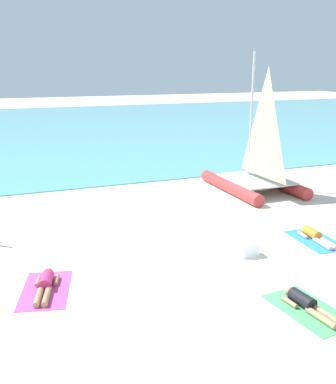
{
  "coord_description": "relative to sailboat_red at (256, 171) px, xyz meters",
  "views": [
    {
      "loc": [
        -4.87,
        -8.11,
        5.14
      ],
      "look_at": [
        0.0,
        4.64,
        1.2
      ],
      "focal_mm": 40.87,
      "sensor_mm": 36.0,
      "label": 1
    }
  ],
  "objects": [
    {
      "name": "ground_plane",
      "position": [
        -5.03,
        2.61,
        -0.85
      ],
      "size": [
        120.0,
        120.0,
        0.0
      ],
      "primitive_type": "plane",
      "color": "beige"
    },
    {
      "name": "ocean_water",
      "position": [
        -5.03,
        22.93,
        -0.83
      ],
      "size": [
        120.0,
        40.0,
        0.05
      ],
      "primitive_type": "cube",
      "color": "#5BB2C1",
      "rests_on": "ground"
    },
    {
      "name": "sailboat_red",
      "position": [
        0.0,
        0.0,
        0.0
      ],
      "size": [
        2.9,
        4.45,
        5.72
      ],
      "rotation": [
        0.0,
        0.0,
        0.02
      ],
      "color": "#CC3838",
      "rests_on": "ground"
    },
    {
      "name": "towel_left",
      "position": [
        -9.29,
        -5.71,
        -0.85
      ],
      "size": [
        1.52,
        2.11,
        0.01
      ],
      "primitive_type": "cube",
      "rotation": [
        0.0,
        0.0,
        -0.24
      ],
      "color": "#D84C99",
      "rests_on": "ground"
    },
    {
      "name": "sunbather_left",
      "position": [
        -9.28,
        -5.64,
        -0.72
      ],
      "size": [
        0.75,
        1.56,
        0.3
      ],
      "rotation": [
        0.0,
        0.0,
        -0.24
      ],
      "color": "#D83372",
      "rests_on": "towel_left"
    },
    {
      "name": "towel_middle",
      "position": [
        -4.01,
        -8.67,
        -0.85
      ],
      "size": [
        1.31,
        2.01,
        0.01
      ],
      "primitive_type": "cube",
      "rotation": [
        0.0,
        0.0,
        0.12
      ],
      "color": "#4CB266",
      "rests_on": "ground"
    },
    {
      "name": "sunbather_middle",
      "position": [
        -4.01,
        -8.61,
        -0.72
      ],
      "size": [
        0.59,
        1.57,
        0.3
      ],
      "rotation": [
        0.0,
        0.0,
        0.12
      ],
      "color": "black",
      "rests_on": "towel_middle"
    },
    {
      "name": "towel_right",
      "position": [
        -1.22,
        -5.47,
        -0.85
      ],
      "size": [
        1.19,
        1.95,
        0.01
      ],
      "primitive_type": "cube",
      "rotation": [
        0.0,
        0.0,
        -0.05
      ],
      "color": "#338CD8",
      "rests_on": "ground"
    },
    {
      "name": "sunbather_right",
      "position": [
        -1.22,
        -5.41,
        -0.72
      ],
      "size": [
        0.56,
        1.57,
        0.3
      ],
      "rotation": [
        0.0,
        0.0,
        -0.05
      ],
      "color": "orange",
      "rests_on": "towel_right"
    },
    {
      "name": "cooler_box",
      "position": [
        -3.75,
        -5.73,
        -0.67
      ],
      "size": [
        0.5,
        0.36,
        0.36
      ],
      "primitive_type": "cube",
      "color": "white",
      "rests_on": "ground"
    }
  ]
}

